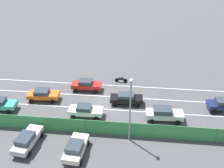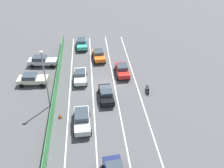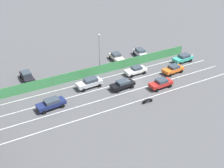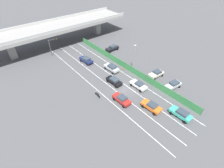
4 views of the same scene
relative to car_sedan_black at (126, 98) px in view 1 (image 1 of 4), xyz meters
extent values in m
plane|color=#4C4C4F|center=(0.11, -2.92, -0.87)|extent=(300.00, 300.00, 0.00)
cube|color=silver|center=(-4.70, 3.10, -0.86)|extent=(0.14, 48.05, 0.01)
cube|color=silver|center=(-1.50, 3.10, -0.86)|extent=(0.14, 48.05, 0.01)
cube|color=silver|center=(1.71, 3.10, -0.86)|extent=(0.14, 48.05, 0.01)
cube|color=silver|center=(4.92, 3.10, -0.86)|extent=(0.14, 48.05, 0.01)
cube|color=#3D8E4C|center=(6.71, 3.10, 0.07)|extent=(0.06, 44.05, 1.88)
cylinder|color=#4C514C|center=(6.71, -4.24, 0.07)|extent=(0.10, 0.10, 1.88)
cylinder|color=#4C514C|center=(6.71, 10.44, 0.07)|extent=(0.10, 0.10, 1.88)
cube|color=black|center=(0.00, 0.02, -0.11)|extent=(1.89, 4.42, 0.56)
cube|color=#333D47|center=(0.00, -0.07, 0.41)|extent=(1.59, 2.19, 0.49)
cylinder|color=black|center=(-0.91, 1.46, -0.55)|extent=(0.25, 0.65, 0.64)
cylinder|color=black|center=(0.78, 1.54, -0.55)|extent=(0.25, 0.65, 0.64)
cylinder|color=black|center=(-0.79, -1.49, -0.55)|extent=(0.25, 0.65, 0.64)
cylinder|color=black|center=(0.91, -1.42, -0.55)|extent=(0.25, 0.65, 0.64)
cube|color=orange|center=(0.34, -11.46, -0.09)|extent=(2.06, 4.38, 0.60)
cube|color=#333D47|center=(0.36, -11.64, 0.47)|extent=(1.68, 2.00, 0.50)
cylinder|color=black|center=(-0.64, -10.08, -0.55)|extent=(0.26, 0.65, 0.64)
cylinder|color=black|center=(1.12, -9.95, -0.55)|extent=(0.26, 0.65, 0.64)
cylinder|color=black|center=(-0.44, -12.97, -0.55)|extent=(0.26, 0.65, 0.64)
cylinder|color=black|center=(1.33, -12.85, -0.55)|extent=(0.26, 0.65, 0.64)
cube|color=red|center=(-2.97, -6.03, -0.08)|extent=(1.84, 4.36, 0.61)
cube|color=#333D47|center=(-2.97, -6.16, 0.48)|extent=(1.57, 1.92, 0.52)
cylinder|color=black|center=(-3.87, -4.59, -0.55)|extent=(0.24, 0.65, 0.64)
cylinder|color=black|center=(-2.15, -4.54, -0.55)|extent=(0.24, 0.65, 0.64)
cylinder|color=black|center=(-3.79, -7.52, -0.55)|extent=(0.24, 0.65, 0.64)
cylinder|color=black|center=(-2.07, -7.48, -0.55)|extent=(0.24, 0.65, 0.64)
cylinder|color=black|center=(-0.59, 11.31, -0.55)|extent=(0.28, 0.66, 0.64)
cylinder|color=black|center=(1.16, 11.47, -0.55)|extent=(0.28, 0.66, 0.64)
cube|color=teal|center=(3.25, -16.40, -0.08)|extent=(1.90, 4.41, 0.61)
cylinder|color=black|center=(2.32, -14.95, -0.55)|extent=(0.24, 0.65, 0.64)
cylinder|color=black|center=(4.08, -14.90, -0.55)|extent=(0.24, 0.65, 0.64)
cube|color=silver|center=(3.42, -4.90, -0.10)|extent=(1.75, 4.30, 0.58)
cube|color=#333D47|center=(3.42, -5.11, 0.44)|extent=(1.53, 1.77, 0.49)
cylinder|color=black|center=(2.55, -3.45, -0.55)|extent=(0.22, 0.64, 0.64)
cylinder|color=black|center=(4.28, -3.44, -0.55)|extent=(0.22, 0.64, 0.64)
cylinder|color=black|center=(2.56, -6.36, -0.55)|extent=(0.22, 0.64, 0.64)
cylinder|color=black|center=(4.29, -6.36, -0.55)|extent=(0.22, 0.64, 0.64)
cube|color=#B7BABC|center=(3.17, 4.94, -0.06)|extent=(1.94, 4.66, 0.66)
cube|color=#333D47|center=(3.18, 4.65, 0.56)|extent=(1.64, 2.28, 0.58)
cylinder|color=black|center=(2.22, 6.48, -0.55)|extent=(0.24, 0.65, 0.64)
cylinder|color=black|center=(4.00, 6.54, -0.55)|extent=(0.24, 0.65, 0.64)
cylinder|color=black|center=(2.33, 3.35, -0.55)|extent=(0.24, 0.65, 0.64)
cylinder|color=black|center=(4.11, 3.41, -0.55)|extent=(0.24, 0.65, 0.64)
cylinder|color=black|center=(-5.86, -0.50, -0.57)|extent=(0.13, 0.60, 0.60)
cylinder|color=black|center=(-5.93, -1.85, -0.57)|extent=(0.13, 0.60, 0.60)
cube|color=black|center=(-5.90, -1.17, -0.29)|extent=(0.32, 0.93, 0.36)
cylinder|color=#B2B2B2|center=(-5.87, -0.61, 0.05)|extent=(0.60, 0.06, 0.03)
cube|color=#B2B5B7|center=(9.53, -10.18, -0.08)|extent=(4.79, 2.21, 0.62)
cube|color=#333D47|center=(9.98, -10.23, 0.51)|extent=(2.26, 1.73, 0.56)
cylinder|color=black|center=(7.87, -10.86, -0.55)|extent=(0.66, 0.29, 0.64)
cylinder|color=black|center=(8.06, -9.15, -0.55)|extent=(0.66, 0.29, 0.64)
cylinder|color=black|center=(11.00, -11.20, -0.55)|extent=(0.66, 0.29, 0.64)
cylinder|color=black|center=(11.19, -9.50, -0.55)|extent=(0.66, 0.29, 0.64)
cube|color=beige|center=(10.26, -4.64, -0.08)|extent=(4.40, 2.13, 0.61)
cube|color=#333D47|center=(10.61, -4.67, 0.50)|extent=(2.02, 1.74, 0.55)
cylinder|color=black|center=(8.74, -5.45, -0.55)|extent=(0.65, 0.27, 0.64)
cylinder|color=black|center=(8.87, -3.63, -0.55)|extent=(0.65, 0.27, 0.64)
cylinder|color=black|center=(11.64, -5.66, -0.55)|extent=(0.65, 0.27, 0.64)
cylinder|color=black|center=(11.77, -3.84, -0.55)|extent=(0.65, 0.27, 0.64)
cylinder|color=gray|center=(7.34, 0.80, 2.90)|extent=(0.16, 0.16, 7.53)
ellipsoid|color=silver|center=(7.34, 0.80, 6.85)|extent=(0.60, 0.36, 0.28)
cone|color=orange|center=(5.87, 3.30, -0.55)|extent=(0.36, 0.36, 0.64)
cube|color=black|center=(5.87, 3.30, -0.85)|extent=(0.47, 0.47, 0.03)
camera|label=1|loc=(32.10, 1.58, 20.47)|focal=45.17mm
camera|label=2|loc=(1.89, 27.45, 19.61)|focal=40.87mm
camera|label=3|loc=(-36.91, 22.35, 24.99)|focal=45.80mm
camera|label=4|loc=(-21.41, -25.26, 25.09)|focal=27.22mm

